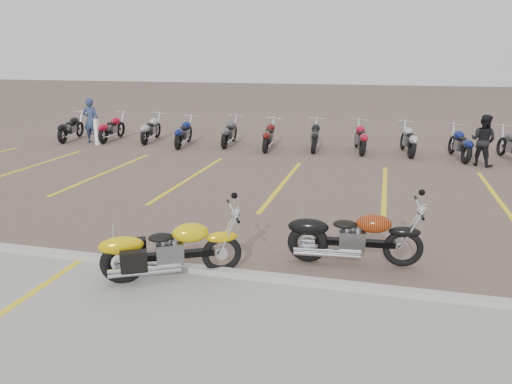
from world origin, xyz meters
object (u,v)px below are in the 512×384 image
person_a (91,120)px  person_b (483,140)px  yellow_cruiser (169,252)px  bollard (97,132)px  flame_cruiser (351,238)px

person_a → person_b: person_a is taller
person_a → person_b: size_ratio=1.09×
yellow_cruiser → bollard: bollard is taller
yellow_cruiser → flame_cruiser: flame_cruiser is taller
yellow_cruiser → person_b: size_ratio=1.24×
yellow_cruiser → bollard: (-7.65, 10.38, 0.05)m
yellow_cruiser → person_b: person_b is taller
bollard → yellow_cruiser: bearing=-53.6°
person_a → person_b: bearing=170.5°
person_a → bollard: person_a is taller
yellow_cruiser → person_b: bearing=30.6°
person_b → bollard: bearing=32.2°
bollard → flame_cruiser: bearing=-41.3°
person_a → person_b: (14.29, -0.68, -0.07)m
flame_cruiser → person_b: 9.47m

